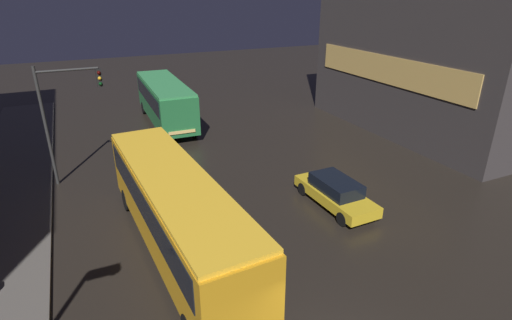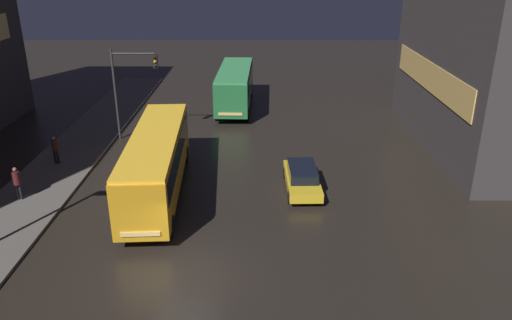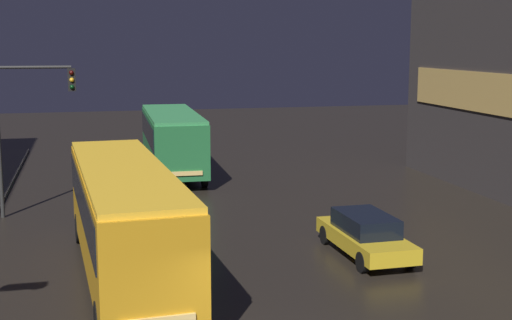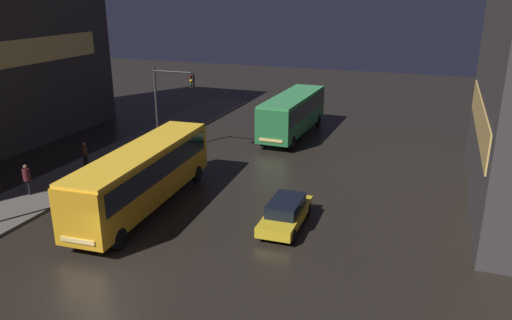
{
  "view_description": "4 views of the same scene",
  "coord_description": "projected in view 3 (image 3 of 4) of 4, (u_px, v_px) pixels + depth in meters",
  "views": [
    {
      "loc": [
        -5.12,
        -5.68,
        9.51
      ],
      "look_at": [
        2.17,
        10.15,
        2.07
      ],
      "focal_mm": 28.0,
      "sensor_mm": 36.0,
      "label": 1
    },
    {
      "loc": [
        2.95,
        -16.65,
        11.84
      ],
      "look_at": [
        2.79,
        9.13,
        1.25
      ],
      "focal_mm": 35.0,
      "sensor_mm": 36.0,
      "label": 2
    },
    {
      "loc": [
        -3.36,
        -13.0,
        6.87
      ],
      "look_at": [
        2.46,
        11.34,
        2.72
      ],
      "focal_mm": 50.0,
      "sensor_mm": 36.0,
      "label": 3
    },
    {
      "loc": [
        11.74,
        -13.61,
        11.08
      ],
      "look_at": [
        2.92,
        10.14,
        2.47
      ],
      "focal_mm": 35.0,
      "sensor_mm": 36.0,
      "label": 4
    }
  ],
  "objects": [
    {
      "name": "traffic_light_main",
      "position": [
        25.0,
        112.0,
        27.79
      ],
      "size": [
        3.09,
        0.35,
        6.21
      ],
      "color": "#2D2D2D",
      "rests_on": "ground"
    },
    {
      "name": "bus_far",
      "position": [
        172.0,
        136.0,
        37.14
      ],
      "size": [
        2.82,
        10.13,
        3.28
      ],
      "rotation": [
        0.0,
        0.0,
        3.12
      ],
      "color": "#236B38",
      "rests_on": "ground"
    },
    {
      "name": "bus_near",
      "position": [
        124.0,
        210.0,
        20.58
      ],
      "size": [
        3.08,
        11.75,
        3.35
      ],
      "rotation": [
        0.0,
        0.0,
        3.2
      ],
      "color": "orange",
      "rests_on": "ground"
    },
    {
      "name": "car_taxi",
      "position": [
        365.0,
        234.0,
        23.1
      ],
      "size": [
        1.85,
        4.63,
        1.39
      ],
      "rotation": [
        0.0,
        0.0,
        3.17
      ],
      "color": "gold",
      "rests_on": "ground"
    }
  ]
}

